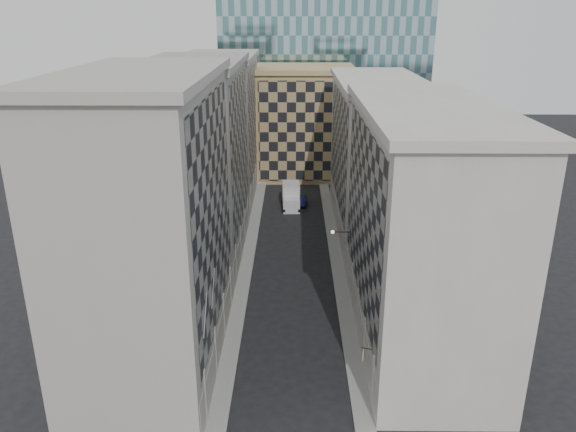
{
  "coord_description": "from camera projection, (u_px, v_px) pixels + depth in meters",
  "views": [
    {
      "loc": [
        0.13,
        -29.74,
        27.66
      ],
      "look_at": [
        -0.3,
        12.71,
        12.08
      ],
      "focal_mm": 35.0,
      "sensor_mm": 36.0,
      "label": 1
    }
  ],
  "objects": [
    {
      "name": "bldg_left_a",
      "position": [
        152.0,
        226.0,
        43.8
      ],
      "size": [
        10.8,
        22.8,
        23.7
      ],
      "color": "#9F9A8F",
      "rests_on": "ground"
    },
    {
      "name": "bldg_right_a",
      "position": [
        419.0,
        227.0,
        47.87
      ],
      "size": [
        10.8,
        26.8,
        20.7
      ],
      "color": "#B0A9A1",
      "rests_on": "ground"
    },
    {
      "name": "box_truck",
      "position": [
        291.0,
        197.0,
        83.66
      ],
      "size": [
        2.69,
        6.24,
        3.38
      ],
      "rotation": [
        0.0,
        0.0,
        0.03
      ],
      "color": "silver",
      "rests_on": "ground"
    },
    {
      "name": "bldg_left_c",
      "position": [
        221.0,
        128.0,
        85.45
      ],
      "size": [
        10.8,
        22.8,
        21.7
      ],
      "color": "#9F9A8F",
      "rests_on": "ground"
    },
    {
      "name": "sidewalk_east",
      "position": [
        337.0,
        262.0,
        65.53
      ],
      "size": [
        1.5,
        100.0,
        0.15
      ],
      "primitive_type": "cube",
      "color": "gray",
      "rests_on": "ground"
    },
    {
      "name": "flagpoles_left",
      "position": [
        209.0,
        301.0,
        40.38
      ],
      "size": [
        0.1,
        6.33,
        2.33
      ],
      "color": "gray",
      "rests_on": "ground"
    },
    {
      "name": "bldg_left_b",
      "position": [
        198.0,
        161.0,
        64.62
      ],
      "size": [
        10.8,
        22.8,
        22.7
      ],
      "color": "gray",
      "rests_on": "ground"
    },
    {
      "name": "sidewalk_west",
      "position": [
        247.0,
        261.0,
        65.63
      ],
      "size": [
        1.5,
        100.0,
        0.15
      ],
      "primitive_type": "cube",
      "color": "gray",
      "rests_on": "ground"
    },
    {
      "name": "bracket_lamp",
      "position": [
        334.0,
        232.0,
        57.8
      ],
      "size": [
        1.98,
        0.36,
        0.36
      ],
      "color": "black",
      "rests_on": "ground"
    },
    {
      "name": "dark_car",
      "position": [
        302.0,
        201.0,
        84.67
      ],
      "size": [
        1.62,
        4.13,
        1.34
      ],
      "primitive_type": "imported",
      "rotation": [
        0.0,
        0.0,
        -0.05
      ],
      "color": "#0F1139",
      "rests_on": "ground"
    },
    {
      "name": "tan_block",
      "position": [
        304.0,
        121.0,
        97.91
      ],
      "size": [
        16.8,
        14.8,
        18.8
      ],
      "color": "#A78458",
      "rests_on": "ground"
    },
    {
      "name": "bldg_right_b",
      "position": [
        376.0,
        155.0,
        73.37
      ],
      "size": [
        10.8,
        28.8,
        19.7
      ],
      "color": "#B0A9A1",
      "rests_on": "ground"
    },
    {
      "name": "church_tower",
      "position": [
        293.0,
        14.0,
        105.13
      ],
      "size": [
        7.2,
        7.2,
        51.5
      ],
      "color": "#2C2622",
      "rests_on": "ground"
    },
    {
      "name": "shop_sign",
      "position": [
        364.0,
        353.0,
        41.49
      ],
      "size": [
        0.81,
        0.71,
        0.82
      ],
      "rotation": [
        0.0,
        0.0,
        -0.33
      ],
      "color": "black",
      "rests_on": "ground"
    }
  ]
}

